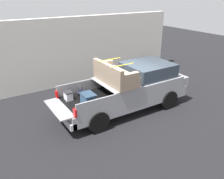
# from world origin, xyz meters

# --- Properties ---
(ground_plane) EXTENTS (40.00, 40.00, 0.00)m
(ground_plane) POSITION_xyz_m (0.00, 0.00, 0.00)
(ground_plane) COLOR black
(pickup_truck) EXTENTS (6.05, 2.06, 2.23)m
(pickup_truck) POSITION_xyz_m (0.37, -0.00, 0.98)
(pickup_truck) COLOR gray
(pickup_truck) RESTS_ON ground_plane
(building_facade) EXTENTS (11.65, 0.36, 3.58)m
(building_facade) POSITION_xyz_m (-0.02, 4.16, 1.79)
(building_facade) COLOR silver
(building_facade) RESTS_ON ground_plane
(trash_can) EXTENTS (0.60, 0.60, 0.98)m
(trash_can) POSITION_xyz_m (4.47, 3.06, 0.50)
(trash_can) COLOR #2D2D33
(trash_can) RESTS_ON ground_plane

